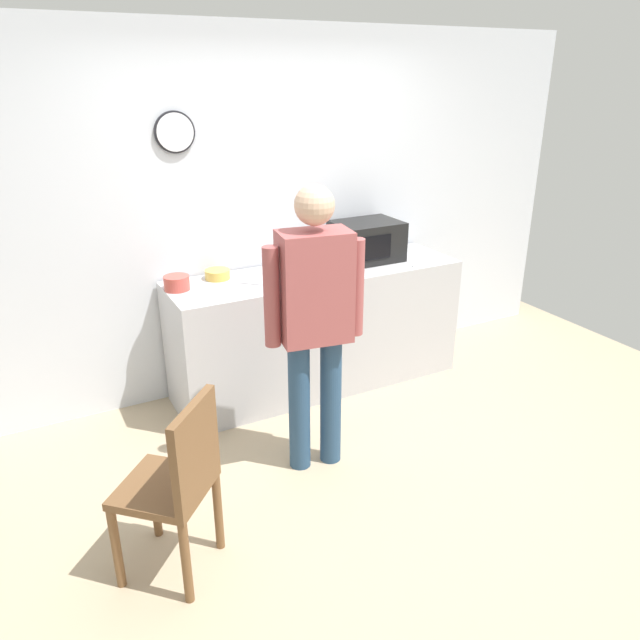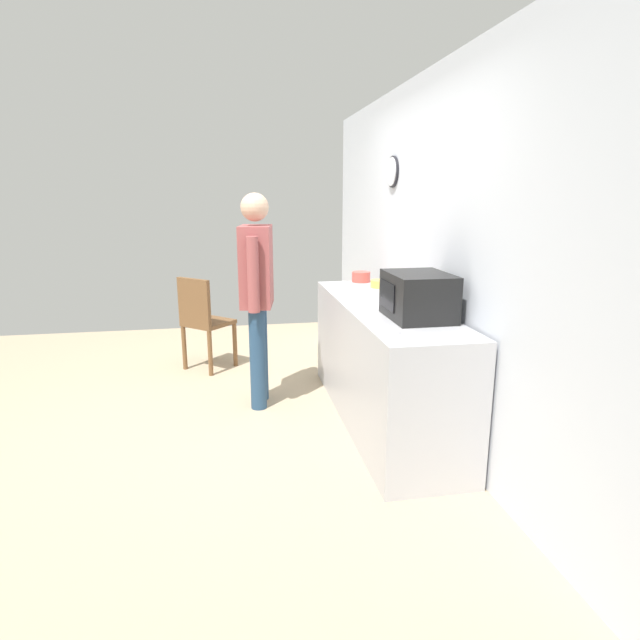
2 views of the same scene
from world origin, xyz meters
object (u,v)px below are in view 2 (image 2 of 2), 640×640
salad_bowl (361,277)px  cereal_bowl (381,284)px  person_standing (257,285)px  fork_utensil (361,291)px  sandwich_plate (393,300)px  wooden_chair (203,319)px  spoon_utensil (389,330)px  microwave (418,296)px

salad_bowl → cereal_bowl: size_ratio=0.97×
person_standing → fork_utensil: bearing=92.8°
salad_bowl → person_standing: (0.52, -1.00, 0.04)m
sandwich_plate → fork_utensil: bearing=-165.6°
cereal_bowl → fork_utensil: cereal_bowl is taller
wooden_chair → sandwich_plate: bearing=46.3°
fork_utensil → spoon_utensil: bearing=-7.2°
microwave → wooden_chair: microwave is taller
microwave → sandwich_plate: size_ratio=2.09×
sandwich_plate → person_standing: person_standing is taller
microwave → salad_bowl: microwave is taller
sandwich_plate → wooden_chair: 2.10m
salad_bowl → wooden_chair: 1.62m
cereal_bowl → wooden_chair: 1.81m
microwave → fork_utensil: (-1.01, -0.12, -0.15)m
cereal_bowl → fork_utensil: 0.27m
salad_bowl → person_standing: person_standing is taller
sandwich_plate → salad_bowl: size_ratio=1.40×
sandwich_plate → salad_bowl: (-0.97, -0.00, 0.03)m
fork_utensil → spoon_utensil: same height
sandwich_plate → fork_utensil: 0.51m
sandwich_plate → wooden_chair: size_ratio=0.25×
cereal_bowl → wooden_chair: cereal_bowl is taller
microwave → fork_utensil: bearing=-173.3°
salad_bowl → fork_utensil: size_ratio=1.00×
spoon_utensil → microwave: bearing=135.1°
fork_utensil → microwave: bearing=6.7°
cereal_bowl → fork_utensil: bearing=-53.6°
cereal_bowl → wooden_chair: bearing=-115.9°
sandwich_plate → salad_bowl: bearing=-180.0°
microwave → spoon_utensil: 0.43m
wooden_chair → spoon_utensil: bearing=28.3°
person_standing → wooden_chair: (-0.97, -0.49, -0.49)m
spoon_utensil → wooden_chair: bearing=-151.7°
spoon_utensil → wooden_chair: (-2.22, -1.20, -0.40)m
sandwich_plate → fork_utensil: size_ratio=1.41×
cereal_bowl → spoon_utensil: size_ratio=1.04×
sandwich_plate → fork_utensil: (-0.49, -0.13, -0.02)m
fork_utensil → person_standing: (0.04, -0.87, 0.09)m
spoon_utensil → person_standing: 1.44m
sandwich_plate → spoon_utensil: size_ratio=1.41×
microwave → wooden_chair: 2.50m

